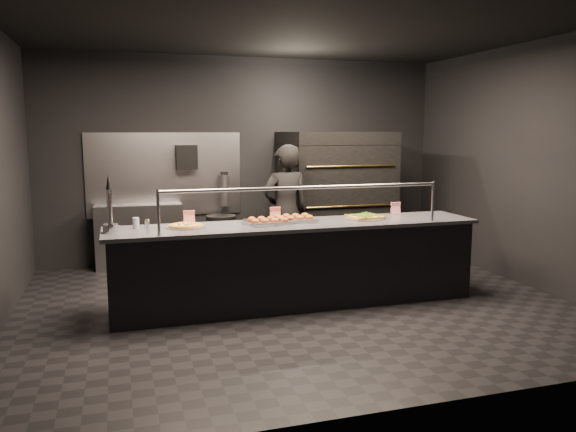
# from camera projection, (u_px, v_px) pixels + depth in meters

# --- Properties ---
(room) EXTENTS (6.04, 6.00, 3.00)m
(room) POSITION_uv_depth(u_px,v_px,m) (294.00, 170.00, 6.10)
(room) COLOR black
(room) RESTS_ON ground
(service_counter) EXTENTS (4.10, 0.78, 1.37)m
(service_counter) POSITION_uv_depth(u_px,v_px,m) (297.00, 264.00, 6.22)
(service_counter) COLOR black
(service_counter) RESTS_ON ground
(pizza_oven) EXTENTS (1.50, 1.23, 1.91)m
(pizza_oven) POSITION_uv_depth(u_px,v_px,m) (335.00, 196.00, 8.29)
(pizza_oven) COLOR black
(pizza_oven) RESTS_ON ground
(prep_shelf) EXTENTS (1.20, 0.35, 0.90)m
(prep_shelf) POSITION_uv_depth(u_px,v_px,m) (139.00, 236.00, 7.95)
(prep_shelf) COLOR #99999E
(prep_shelf) RESTS_ON ground
(towel_dispenser) EXTENTS (0.30, 0.20, 0.35)m
(towel_dispenser) POSITION_uv_depth(u_px,v_px,m) (186.00, 157.00, 8.06)
(towel_dispenser) COLOR black
(towel_dispenser) RESTS_ON room
(fire_extinguisher) EXTENTS (0.14, 0.14, 0.51)m
(fire_extinguisher) POSITION_uv_depth(u_px,v_px,m) (225.00, 190.00, 8.30)
(fire_extinguisher) COLOR #B2B2B7
(fire_extinguisher) RESTS_ON room
(beer_tap) EXTENTS (0.15, 0.22, 0.58)m
(beer_tap) POSITION_uv_depth(u_px,v_px,m) (110.00, 216.00, 5.55)
(beer_tap) COLOR silver
(beer_tap) RESTS_ON service_counter
(round_pizza) EXTENTS (0.41, 0.41, 0.03)m
(round_pizza) POSITION_uv_depth(u_px,v_px,m) (186.00, 226.00, 5.88)
(round_pizza) COLOR silver
(round_pizza) RESTS_ON service_counter
(slider_tray_a) EXTENTS (0.56, 0.49, 0.08)m
(slider_tray_a) POSITION_uv_depth(u_px,v_px,m) (268.00, 221.00, 6.10)
(slider_tray_a) COLOR silver
(slider_tray_a) RESTS_ON service_counter
(slider_tray_b) EXTENTS (0.55, 0.45, 0.08)m
(slider_tray_b) POSITION_uv_depth(u_px,v_px,m) (293.00, 219.00, 6.28)
(slider_tray_b) COLOR silver
(slider_tray_b) RESTS_ON service_counter
(square_pizza) EXTENTS (0.46, 0.46, 0.05)m
(square_pizza) POSITION_uv_depth(u_px,v_px,m) (365.00, 217.00, 6.46)
(square_pizza) COLOR silver
(square_pizza) RESTS_ON service_counter
(condiment_jar) EXTENTS (0.17, 0.07, 0.11)m
(condiment_jar) POSITION_uv_depth(u_px,v_px,m) (139.00, 223.00, 5.82)
(condiment_jar) COLOR silver
(condiment_jar) RESTS_ON service_counter
(tent_cards) EXTENTS (2.60, 0.04, 0.15)m
(tent_cards) POSITION_uv_depth(u_px,v_px,m) (291.00, 213.00, 6.41)
(tent_cards) COLOR white
(tent_cards) RESTS_ON service_counter
(trash_bin) EXTENTS (0.43, 0.43, 0.72)m
(trash_bin) POSITION_uv_depth(u_px,v_px,m) (222.00, 240.00, 8.12)
(trash_bin) COLOR black
(trash_bin) RESTS_ON ground
(worker) EXTENTS (0.68, 0.48, 1.75)m
(worker) POSITION_uv_depth(u_px,v_px,m) (285.00, 212.00, 7.28)
(worker) COLOR black
(worker) RESTS_ON ground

